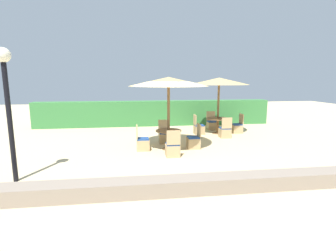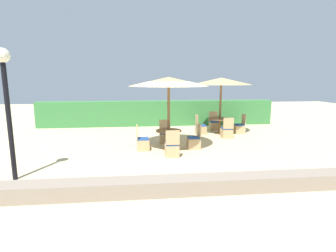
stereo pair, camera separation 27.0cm
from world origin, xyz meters
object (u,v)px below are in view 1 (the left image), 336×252
(patio_chair_center_north, at_px, (165,137))
(patio_chair_back_right_south, at_px, (225,132))
(patio_chair_center_west, at_px, (142,143))
(round_table_back_right, at_px, (218,121))
(patio_chair_center_east, at_px, (194,141))
(patio_chair_back_right_west, at_px, (199,129))
(parasol_center, at_px, (169,82))
(patio_chair_back_right_east, at_px, (237,128))
(patio_chair_back_right_north, at_px, (212,125))
(round_table_center, at_px, (169,135))
(parasol_back_right, at_px, (219,81))
(patio_chair_center_south, at_px, (173,149))
(lamp_post, at_px, (6,89))

(patio_chair_center_north, xyz_separation_m, patio_chair_back_right_south, (2.79, 0.60, 0.00))
(patio_chair_center_west, relative_size, round_table_back_right, 0.89)
(patio_chair_center_east, relative_size, patio_chair_back_right_west, 1.00)
(patio_chair_center_west, distance_m, round_table_back_right, 4.50)
(parasol_center, height_order, patio_chair_back_right_east, parasol_center)
(patio_chair_center_east, height_order, patio_chair_back_right_west, same)
(parasol_center, xyz_separation_m, patio_chair_back_right_north, (2.74, 3.51, -2.22))
(patio_chair_back_right_west, relative_size, patio_chair_back_right_south, 1.00)
(patio_chair_center_west, height_order, patio_chair_back_right_east, same)
(patio_chair_center_east, bearing_deg, patio_chair_back_right_east, -47.62)
(parasol_center, xyz_separation_m, round_table_center, (0.00, -0.00, -1.94))
(parasol_back_right, relative_size, round_table_back_right, 2.64)
(patio_chair_back_right_north, relative_size, patio_chair_back_right_south, 1.00)
(round_table_back_right, height_order, patio_chair_back_right_north, patio_chair_back_right_north)
(round_table_center, bearing_deg, patio_chair_back_right_south, 30.00)
(patio_chair_center_north, bearing_deg, round_table_center, 91.54)
(patio_chair_back_right_south, bearing_deg, round_table_back_right, 92.02)
(patio_chair_center_south, distance_m, patio_chair_back_right_north, 5.22)
(patio_chair_center_west, height_order, parasol_back_right, parasol_back_right)
(parasol_center, bearing_deg, patio_chair_back_right_south, 30.00)
(parasol_center, bearing_deg, patio_chair_center_east, 0.03)
(parasol_center, xyz_separation_m, round_table_back_right, (2.73, 2.54, -1.90))
(round_table_back_right, distance_m, patio_chair_back_right_north, 1.02)
(patio_chair_center_east, height_order, parasol_back_right, parasol_back_right)
(patio_chair_center_south, bearing_deg, lamp_post, -159.56)
(patio_chair_back_right_west, bearing_deg, lamp_post, -50.42)
(patio_chair_back_right_east, bearing_deg, patio_chair_center_west, 118.21)
(patio_chair_center_north, distance_m, parasol_back_right, 3.86)
(patio_chair_center_north, relative_size, patio_chair_back_right_south, 1.00)
(patio_chair_center_south, bearing_deg, round_table_center, 90.58)
(parasol_center, relative_size, patio_chair_back_right_west, 3.09)
(round_table_center, relative_size, patio_chair_center_west, 1.02)
(lamp_post, distance_m, patio_chair_center_north, 5.93)
(patio_chair_center_north, xyz_separation_m, parasol_back_right, (2.76, 1.54, 2.21))
(patio_chair_center_west, distance_m, patio_chair_back_right_north, 5.11)
(patio_chair_center_north, distance_m, patio_chair_back_right_north, 3.74)
(patio_chair_back_right_north, distance_m, patio_chair_back_right_west, 1.38)
(patio_chair_back_right_west, bearing_deg, parasol_back_right, 92.37)
(patio_chair_back_right_north, distance_m, patio_chair_back_right_south, 1.91)
(patio_chair_back_right_east, bearing_deg, patio_chair_center_north, 112.02)
(parasol_center, relative_size, patio_chair_center_east, 3.09)
(parasol_center, distance_m, round_table_back_right, 4.19)
(lamp_post, distance_m, patio_chair_back_right_east, 9.70)
(patio_chair_back_right_west, xyz_separation_m, patio_chair_back_right_south, (0.97, -0.90, 0.00))
(lamp_post, height_order, parasol_center, lamp_post)
(patio_chair_center_east, relative_size, patio_chair_back_right_north, 1.00)
(patio_chair_center_north, distance_m, patio_chair_center_east, 1.40)
(lamp_post, height_order, patio_chair_center_east, lamp_post)
(patio_chair_back_right_south, bearing_deg, patio_chair_center_south, -137.43)
(patio_chair_center_north, relative_size, patio_chair_center_east, 1.00)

